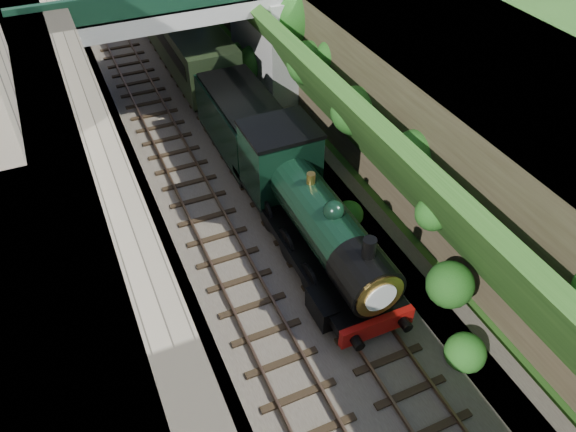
{
  "coord_description": "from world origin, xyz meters",
  "views": [
    {
      "loc": [
        -6.12,
        -3.81,
        15.7
      ],
      "look_at": [
        0.0,
        9.89,
        2.65
      ],
      "focal_mm": 35.0,
      "sensor_mm": 36.0,
      "label": 1
    }
  ],
  "objects_px": {
    "locomotive": "(312,215)",
    "tender": "(243,125)",
    "tree": "(296,14)",
    "road_bridge": "(193,27)"
  },
  "relations": [
    {
      "from": "locomotive",
      "to": "tender",
      "type": "height_order",
      "value": "locomotive"
    },
    {
      "from": "tree",
      "to": "tender",
      "type": "height_order",
      "value": "tree"
    },
    {
      "from": "tender",
      "to": "locomotive",
      "type": "bearing_deg",
      "value": -90.0
    },
    {
      "from": "tree",
      "to": "road_bridge",
      "type": "bearing_deg",
      "value": 158.79
    },
    {
      "from": "locomotive",
      "to": "road_bridge",
      "type": "bearing_deg",
      "value": 91.08
    },
    {
      "from": "tree",
      "to": "locomotive",
      "type": "relative_size",
      "value": 0.65
    },
    {
      "from": "road_bridge",
      "to": "locomotive",
      "type": "height_order",
      "value": "road_bridge"
    },
    {
      "from": "road_bridge",
      "to": "locomotive",
      "type": "bearing_deg",
      "value": -88.92
    },
    {
      "from": "road_bridge",
      "to": "tender",
      "type": "xyz_separation_m",
      "value": [
        0.26,
        -6.25,
        -2.46
      ]
    },
    {
      "from": "road_bridge",
      "to": "tree",
      "type": "distance_m",
      "value": 5.36
    }
  ]
}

